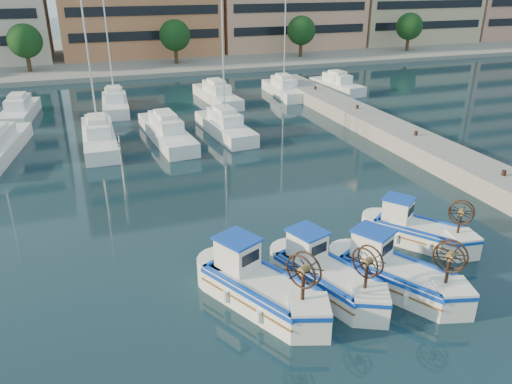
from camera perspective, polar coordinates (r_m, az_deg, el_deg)
name	(u,v)px	position (r m, az deg, el deg)	size (l,w,h in m)	color
ground	(348,301)	(19.84, 10.52, -12.17)	(300.00, 300.00, 0.00)	#17303C
quay	(476,173)	(32.50, 23.83, 1.99)	(3.00, 60.00, 1.20)	gray
yacht_marina	(150,118)	(42.88, -11.99, 8.33)	(38.62, 20.42, 11.50)	white
fishing_boat_a	(259,285)	(18.93, 0.32, -10.56)	(3.84, 5.03, 3.04)	white
fishing_boat_b	(325,273)	(19.87, 7.91, -9.21)	(3.17, 4.68, 2.82)	white
fishing_boat_c	(395,272)	(20.48, 15.57, -8.80)	(3.80, 4.73, 2.87)	white
fishing_boat_d	(416,229)	(24.17, 17.87, -4.05)	(3.73, 4.17, 2.59)	white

